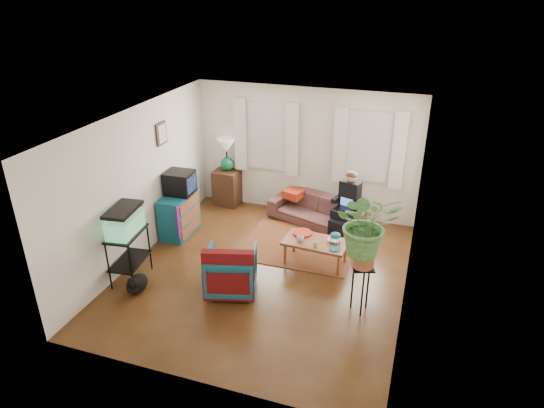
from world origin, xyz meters
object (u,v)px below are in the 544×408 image
(armchair, at_px, (231,269))
(coffee_table, at_px, (315,252))
(dresser, at_px, (179,214))
(sofa, at_px, (316,206))
(plant_stand, at_px, (361,289))
(side_table, at_px, (228,187))
(aquarium_stand, at_px, (130,256))

(armchair, relative_size, coffee_table, 0.72)
(dresser, bearing_deg, armchair, -42.29)
(sofa, bearing_deg, dresser, -134.23)
(plant_stand, bearing_deg, dresser, 160.50)
(armchair, xyz_separation_m, coffee_table, (1.05, 1.16, -0.16))
(sofa, distance_m, side_table, 2.03)
(armchair, distance_m, coffee_table, 1.58)
(side_table, relative_size, plant_stand, 1.00)
(coffee_table, bearing_deg, armchair, -128.15)
(coffee_table, height_order, plant_stand, plant_stand)
(plant_stand, bearing_deg, aquarium_stand, -174.65)
(sofa, height_order, aquarium_stand, aquarium_stand)
(coffee_table, bearing_deg, dresser, 178.93)
(aquarium_stand, xyz_separation_m, plant_stand, (3.65, 0.34, -0.04))
(dresser, xyz_separation_m, armchair, (1.66, -1.41, -0.02))
(side_table, bearing_deg, plant_stand, -40.65)
(dresser, bearing_deg, aquarium_stand, -92.34)
(coffee_table, bearing_deg, plant_stand, -44.29)
(sofa, relative_size, armchair, 2.44)
(side_table, xyz_separation_m, coffee_table, (2.37, -1.79, -0.16))
(sofa, height_order, plant_stand, plant_stand)
(dresser, height_order, aquarium_stand, aquarium_stand)
(armchair, bearing_deg, aquarium_stand, -7.95)
(armchair, bearing_deg, side_table, -81.63)
(dresser, relative_size, armchair, 1.16)
(coffee_table, bearing_deg, aquarium_stand, -148.91)
(dresser, relative_size, aquarium_stand, 1.06)
(dresser, bearing_deg, side_table, 75.61)
(sofa, height_order, armchair, armchair)
(sofa, relative_size, aquarium_stand, 2.22)
(dresser, distance_m, plant_stand, 3.86)
(sofa, height_order, dresser, dresser)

